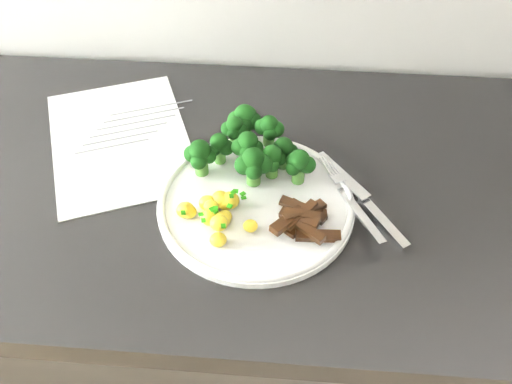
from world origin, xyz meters
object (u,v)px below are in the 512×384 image
broccoli (251,145)px  knife (371,209)px  plate (256,203)px  potatoes (216,212)px  counter (297,334)px  recipe_paper (120,139)px  beef_strips (304,219)px  fork (352,201)px

broccoli → knife: 0.20m
plate → potatoes: 0.06m
counter → recipe_paper: recipe_paper is taller
recipe_paper → broccoli: size_ratio=1.87×
recipe_paper → broccoli: bearing=-12.6°
potatoes → beef_strips: (0.12, -0.00, -0.00)m
broccoli → potatoes: broccoli is taller
potatoes → fork: 0.19m
beef_strips → fork: beef_strips is taller
counter → knife: knife is taller
beef_strips → counter: bearing=80.6°
beef_strips → knife: size_ratio=0.54×
beef_strips → knife: (0.10, 0.04, -0.01)m
potatoes → knife: size_ratio=0.64×
potatoes → fork: (0.19, 0.04, -0.00)m
knife → recipe_paper: bearing=162.3°
counter → knife: bearing=-30.8°
fork → counter: bearing=139.6°
counter → knife: 0.46m
recipe_paper → beef_strips: bearing=-28.6°
recipe_paper → knife: size_ratio=2.02×
recipe_paper → fork: 0.39m
potatoes → beef_strips: bearing=-0.7°
potatoes → fork: size_ratio=0.68×
counter → fork: (0.05, -0.05, 0.46)m
beef_strips → knife: bearing=21.3°
potatoes → plate: bearing=34.0°
plate → broccoli: size_ratio=1.46×
fork → potatoes: bearing=-168.4°
broccoli → knife: (0.18, -0.08, -0.04)m
recipe_paper → potatoes: (0.18, -0.16, 0.02)m
recipe_paper → fork: fork is taller
counter → recipe_paper: (-0.31, 0.08, 0.45)m
counter → broccoli: (-0.10, 0.03, 0.49)m
counter → knife: size_ratio=13.27×
plate → fork: size_ratio=1.68×
recipe_paper → fork: size_ratio=2.14×
plate → fork: bearing=1.5°
knife → potatoes: bearing=-170.6°
plate → potatoes: (-0.05, -0.03, 0.01)m
counter → fork: fork is taller
potatoes → beef_strips: potatoes is taller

